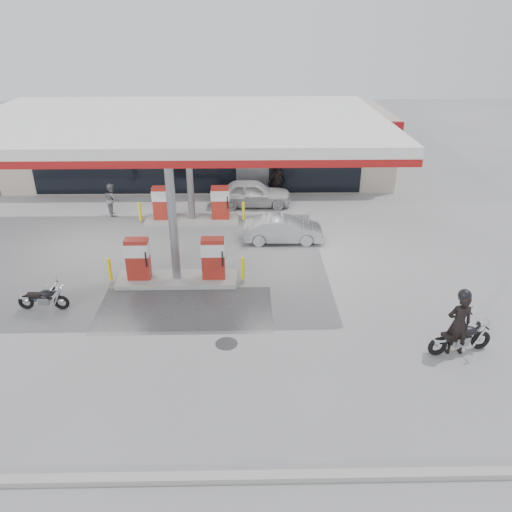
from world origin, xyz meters
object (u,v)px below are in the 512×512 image
(pump_island_far, at_px, (192,208))
(sedan_white, at_px, (252,193))
(biker_main, at_px, (459,324))
(attendant, at_px, (112,199))
(parked_motorcycle, at_px, (44,299))
(parked_car_left, at_px, (25,178))
(main_motorcycle, at_px, (461,339))
(biker_walking, at_px, (277,182))
(hatchback_silver, at_px, (283,229))
(pump_island_near, at_px, (176,265))

(pump_island_far, relative_size, sedan_white, 1.27)
(pump_island_far, relative_size, biker_main, 2.52)
(pump_island_far, xyz_separation_m, attendant, (-4.05, 1.00, 0.11))
(biker_main, distance_m, parked_motorcycle, 13.45)
(biker_main, distance_m, parked_car_left, 24.56)
(main_motorcycle, bearing_deg, biker_main, -178.85)
(parked_motorcycle, bearing_deg, attendant, 90.45)
(sedan_white, distance_m, biker_walking, 1.58)
(biker_walking, bearing_deg, main_motorcycle, -106.47)
(attendant, height_order, hatchback_silver, attendant)
(sedan_white, distance_m, parked_car_left, 13.31)
(pump_island_near, xyz_separation_m, sedan_white, (2.97, 8.20, -0.02))
(hatchback_silver, bearing_deg, biker_main, -150.21)
(biker_main, bearing_deg, pump_island_near, -29.02)
(main_motorcycle, distance_m, biker_main, 0.59)
(pump_island_near, distance_m, parked_car_left, 14.99)
(biker_main, height_order, hatchback_silver, biker_main)
(pump_island_far, distance_m, hatchback_silver, 4.89)
(sedan_white, relative_size, biker_walking, 2.02)
(attendant, xyz_separation_m, parked_car_left, (-5.95, 4.17, -0.15))
(sedan_white, distance_m, attendant, 7.12)
(pump_island_far, xyz_separation_m, sedan_white, (2.97, 2.20, -0.02))
(pump_island_far, height_order, hatchback_silver, pump_island_far)
(pump_island_near, bearing_deg, parked_car_left, 131.85)
(biker_walking, bearing_deg, attendant, 157.84)
(pump_island_near, relative_size, parked_car_left, 1.12)
(biker_main, distance_m, sedan_white, 14.06)
(pump_island_far, distance_m, parked_motorcycle, 8.97)
(main_motorcycle, relative_size, sedan_white, 0.51)
(biker_main, bearing_deg, sedan_white, -67.01)
(parked_motorcycle, relative_size, attendant, 1.08)
(biker_main, relative_size, attendant, 1.25)
(biker_main, relative_size, biker_walking, 1.02)
(pump_island_near, relative_size, main_motorcycle, 2.51)
(hatchback_silver, height_order, biker_walking, biker_walking)
(hatchback_silver, xyz_separation_m, biker_walking, (0.03, 5.43, 0.42))
(pump_island_far, xyz_separation_m, biker_walking, (4.28, 3.03, 0.29))
(sedan_white, xyz_separation_m, hatchback_silver, (1.29, -4.60, -0.11))
(main_motorcycle, height_order, hatchback_silver, hatchback_silver)
(biker_main, xyz_separation_m, attendant, (-12.90, 11.56, -0.20))
(parked_motorcycle, distance_m, biker_walking, 13.89)
(pump_island_near, height_order, hatchback_silver, pump_island_near)
(main_motorcycle, bearing_deg, pump_island_far, 119.41)
(biker_main, relative_size, sedan_white, 0.50)
(main_motorcycle, bearing_deg, biker_walking, 98.08)
(main_motorcycle, xyz_separation_m, attendant, (-13.09, 11.52, 0.35))
(biker_main, height_order, attendant, biker_main)
(main_motorcycle, bearing_deg, pump_island_near, 142.16)
(main_motorcycle, xyz_separation_m, biker_main, (-0.19, -0.04, 0.55))
(pump_island_near, xyz_separation_m, parked_motorcycle, (-4.31, -1.86, -0.31))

